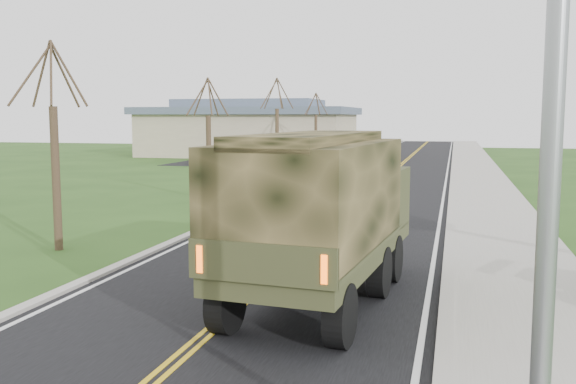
% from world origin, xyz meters
% --- Properties ---
extents(road, '(8.00, 120.00, 0.01)m').
position_xyz_m(road, '(0.00, 40.00, 0.01)').
color(road, black).
rests_on(road, ground).
extents(curb_right, '(0.30, 120.00, 0.12)m').
position_xyz_m(curb_right, '(4.15, 40.00, 0.06)').
color(curb_right, '#9E998E').
rests_on(curb_right, ground).
extents(sidewalk_right, '(3.20, 120.00, 0.10)m').
position_xyz_m(sidewalk_right, '(5.90, 40.00, 0.05)').
color(sidewalk_right, '#9E998E').
rests_on(sidewalk_right, ground).
extents(curb_left, '(0.30, 120.00, 0.10)m').
position_xyz_m(curb_left, '(-4.15, 40.00, 0.05)').
color(curb_left, '#9E998E').
rests_on(curb_left, ground).
extents(street_light, '(1.65, 0.22, 8.00)m').
position_xyz_m(street_light, '(4.90, -0.50, 4.43)').
color(street_light, gray).
rests_on(street_light, ground).
extents(bare_tree_a, '(1.93, 2.26, 6.08)m').
position_xyz_m(bare_tree_a, '(-7.00, 10.00, 2.63)').
color(bare_tree_a, '#38281C').
rests_on(bare_tree_a, ground).
extents(bare_tree_b, '(1.83, 2.14, 5.73)m').
position_xyz_m(bare_tree_b, '(-7.00, 22.00, 2.48)').
color(bare_tree_b, '#38281C').
rests_on(bare_tree_b, ground).
extents(bare_tree_c, '(2.04, 2.39, 6.42)m').
position_xyz_m(bare_tree_c, '(-7.00, 34.00, 2.78)').
color(bare_tree_c, '#38281C').
rests_on(bare_tree_c, ground).
extents(bare_tree_d, '(1.88, 2.20, 5.91)m').
position_xyz_m(bare_tree_d, '(-7.00, 46.00, 2.55)').
color(bare_tree_d, '#38281C').
rests_on(bare_tree_d, ground).
extents(commercial_building, '(25.50, 21.50, 5.65)m').
position_xyz_m(commercial_building, '(-15.98, 55.97, 2.69)').
color(commercial_building, tan).
rests_on(commercial_building, ground).
extents(military_truck, '(3.12, 7.37, 3.58)m').
position_xyz_m(military_truck, '(1.58, 6.63, 2.05)').
color(military_truck, black).
rests_on(military_truck, ground).
extents(suv_champagne, '(2.83, 5.50, 1.49)m').
position_xyz_m(suv_champagne, '(-0.80, 15.44, 0.74)').
color(suv_champagne, '#927952').
rests_on(suv_champagne, ground).
extents(sedan_silver, '(1.44, 3.94, 1.29)m').
position_xyz_m(sedan_silver, '(-2.66, 30.74, 0.64)').
color(sedan_silver, '#B3B3B8').
rests_on(sedan_silver, ground).
extents(lot_car_dark, '(4.11, 2.78, 1.30)m').
position_xyz_m(lot_car_dark, '(-14.33, 42.07, 0.65)').
color(lot_car_dark, black).
rests_on(lot_car_dark, ground).
extents(lot_car_silver, '(4.37, 1.69, 1.42)m').
position_xyz_m(lot_car_silver, '(-10.35, 50.00, 0.71)').
color(lot_car_silver, silver).
rests_on(lot_car_silver, ground).
extents(lot_car_navy, '(5.16, 2.15, 1.49)m').
position_xyz_m(lot_car_navy, '(-5.54, 50.00, 0.75)').
color(lot_car_navy, black).
rests_on(lot_car_navy, ground).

